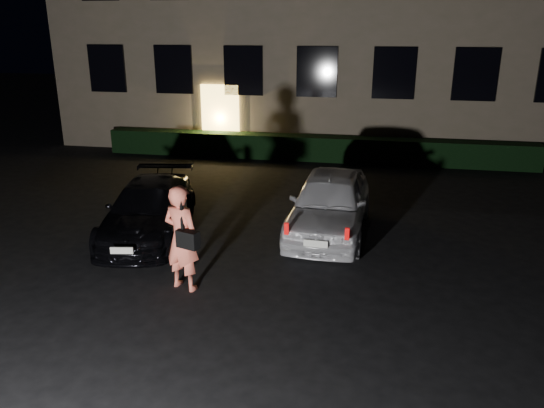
# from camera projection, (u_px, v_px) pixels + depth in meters

# --- Properties ---
(ground) EXTENTS (80.00, 80.00, 0.00)m
(ground) POSITION_uv_depth(u_px,v_px,m) (241.00, 306.00, 9.02)
(ground) COLOR black
(ground) RESTS_ON ground
(hedge) EXTENTS (15.00, 0.70, 0.85)m
(hedge) POSITION_uv_depth(u_px,v_px,m) (313.00, 148.00, 18.64)
(hedge) COLOR black
(hedge) RESTS_ON ground
(sedan) EXTENTS (2.33, 4.31, 1.19)m
(sedan) POSITION_uv_depth(u_px,v_px,m) (149.00, 209.00, 11.95)
(sedan) COLOR black
(sedan) RESTS_ON ground
(hatch) EXTENTS (1.85, 4.22, 1.41)m
(hatch) POSITION_uv_depth(u_px,v_px,m) (330.00, 203.00, 12.05)
(hatch) COLOR silver
(hatch) RESTS_ON ground
(man) EXTENTS (0.82, 0.68, 1.95)m
(man) POSITION_uv_depth(u_px,v_px,m) (182.00, 238.00, 9.35)
(man) COLOR #FC7158
(man) RESTS_ON ground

